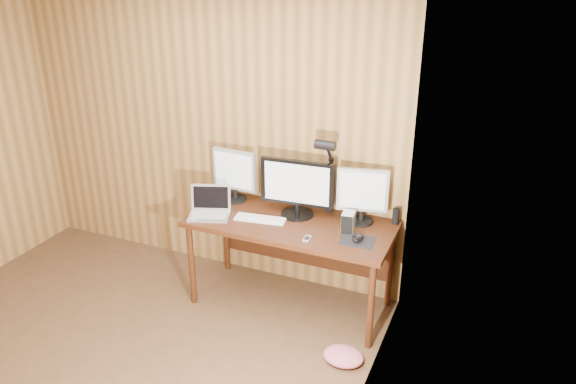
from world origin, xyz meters
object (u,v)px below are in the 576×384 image
Objects in this scene: hard_drive at (348,222)px; monitor_center at (297,187)px; monitor_left at (235,174)px; mouse at (358,238)px; desk at (294,232)px; laptop at (210,208)px; keyboard at (260,219)px; monitor_right at (362,194)px; speaker at (396,216)px; phone at (307,239)px; desk_lamp at (328,165)px.

monitor_center is at bearing 160.87° from hard_drive.
monitor_left is 3.72× the size of mouse.
desk is 2.71× the size of monitor_center.
keyboard is at bearing -11.28° from laptop.
desk is 3.65× the size of monitor_right.
monitor_right is at bearing -161.66° from speaker.
desk is 0.49m from hard_drive.
monitor_center is at bearing 118.15° from phone.
monitor_right is (1.09, 0.00, -0.00)m from monitor_left.
monitor_left is 1.16× the size of laptop.
laptop reaches higher than speaker.
keyboard is at bearing 156.86° from phone.
speaker is at bearing 48.08° from mouse.
monitor_right is at bearing 85.73° from mouse.
monitor_left is 0.94m from phone.
monitor_center is at bearing 31.87° from keyboard.
keyboard is at bearing 161.52° from mouse.
monitor_center is 0.51m from monitor_right.
monitor_left is 1.35m from speaker.
mouse is 1.25× the size of phone.
desk_lamp is (-0.29, 0.02, 0.19)m from monitor_right.
monitor_center is 4.07× the size of hard_drive.
laptop is 3.20× the size of mouse.
laptop is (-0.06, -0.32, -0.18)m from monitor_left.
monitor_right is 0.24m from hard_drive.
laptop reaches higher than mouse.
desk is at bearing 147.19° from mouse.
laptop is at bearing -96.61° from monitor_left.
monitor_left is 1.07× the size of keyboard.
hard_drive is at bearing -52.88° from desk_lamp.
desk_lamp reaches higher than phone.
desk is 12.77× the size of speaker.
hard_drive is at bearing -120.30° from monitor_right.
monitor_center is 1.44× the size of keyboard.
laptop is 0.42m from keyboard.
phone is (0.22, -0.35, -0.23)m from monitor_center.
speaker is at bearing 39.38° from phone.
laptop reaches higher than keyboard.
speaker is at bearing 7.78° from monitor_center.
monitor_right is at bearing -18.91° from desk_lamp.
hard_drive is 0.39m from speaker.
monitor_center reaches higher than mouse.
monitor_left reaches higher than mouse.
desk is 0.61m from mouse.
monitor_left is at bearing 149.62° from mouse.
phone is (-0.23, -0.25, -0.07)m from hard_drive.
monitor_left is at bearing 135.75° from keyboard.
desk is 0.80m from speaker.
mouse is 0.81× the size of hard_drive.
desk is 0.37m from monitor_center.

